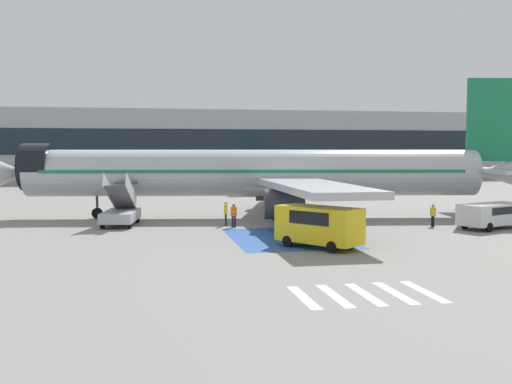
% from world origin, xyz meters
% --- Properties ---
extents(ground_plane, '(600.00, 600.00, 0.00)m').
position_xyz_m(ground_plane, '(0.00, 0.00, 0.00)').
color(ground_plane, gray).
extents(apron_leadline_yellow, '(78.38, 12.24, 0.01)m').
position_xyz_m(apron_leadline_yellow, '(-0.08, 0.67, 0.00)').
color(apron_leadline_yellow, gold).
rests_on(apron_leadline_yellow, ground_plane).
extents(apron_stand_patch_blue, '(6.91, 9.58, 0.01)m').
position_xyz_m(apron_stand_patch_blue, '(-0.08, -10.41, 0.00)').
color(apron_stand_patch_blue, '#2856A8').
rests_on(apron_stand_patch_blue, ground_plane).
extents(apron_walkway_bar_0, '(0.44, 3.60, 0.01)m').
position_xyz_m(apron_walkway_bar_0, '(-3.08, -24.74, 0.00)').
color(apron_walkway_bar_0, silver).
rests_on(apron_walkway_bar_0, ground_plane).
extents(apron_walkway_bar_1, '(0.44, 3.60, 0.01)m').
position_xyz_m(apron_walkway_bar_1, '(-1.88, -24.74, 0.00)').
color(apron_walkway_bar_1, silver).
rests_on(apron_walkway_bar_1, ground_plane).
extents(apron_walkway_bar_2, '(0.44, 3.60, 0.01)m').
position_xyz_m(apron_walkway_bar_2, '(-0.68, -24.74, 0.00)').
color(apron_walkway_bar_2, silver).
rests_on(apron_walkway_bar_2, ground_plane).
extents(apron_walkway_bar_3, '(0.44, 3.60, 0.01)m').
position_xyz_m(apron_walkway_bar_3, '(0.52, -24.74, 0.00)').
color(apron_walkway_bar_3, silver).
rests_on(apron_walkway_bar_3, ground_plane).
extents(apron_walkway_bar_4, '(0.44, 3.60, 0.01)m').
position_xyz_m(apron_walkway_bar_4, '(1.72, -24.74, 0.00)').
color(apron_walkway_bar_4, silver).
rests_on(apron_walkway_bar_4, ground_plane).
extents(airliner, '(44.79, 34.02, 11.07)m').
position_xyz_m(airliner, '(0.60, 0.56, 3.56)').
color(airliner, '#B7BCC4').
rests_on(airliner, ground_plane).
extents(boarding_stairs_forward, '(2.90, 5.46, 3.83)m').
position_xyz_m(boarding_stairs_forward, '(-10.33, -2.18, 0.97)').
color(boarding_stairs_forward, '#ADB2BA').
rests_on(boarding_stairs_forward, ground_plane).
extents(fuel_tanker, '(10.32, 3.27, 3.30)m').
position_xyz_m(fuel_tanker, '(7.07, 23.92, 1.66)').
color(fuel_tanker, '#38383D').
rests_on(fuel_tanker, ground_plane).
extents(service_van_0, '(5.33, 3.72, 1.73)m').
position_xyz_m(service_van_0, '(14.60, -8.91, 1.06)').
color(service_van_0, silver).
rests_on(service_van_0, ground_plane).
extents(service_van_2, '(4.41, 4.99, 2.29)m').
position_xyz_m(service_van_2, '(0.70, -14.26, 1.36)').
color(service_van_2, yellow).
rests_on(service_van_2, ground_plane).
extents(ground_crew_0, '(0.32, 0.47, 1.74)m').
position_xyz_m(ground_crew_0, '(-2.98, -3.73, 1.00)').
color(ground_crew_0, '#2D2D33').
rests_on(ground_crew_0, ground_plane).
extents(ground_crew_1, '(0.27, 0.45, 1.59)m').
position_xyz_m(ground_crew_1, '(11.27, -7.03, 0.91)').
color(ground_crew_1, black).
rests_on(ground_crew_1, ground_plane).
extents(ground_crew_2, '(0.25, 0.44, 1.75)m').
position_xyz_m(ground_crew_2, '(1.72, -3.18, 1.01)').
color(ground_crew_2, '#2D2D33').
rests_on(ground_crew_2, ground_plane).
extents(ground_crew_3, '(0.48, 0.34, 1.67)m').
position_xyz_m(ground_crew_3, '(-2.58, -4.85, 0.96)').
color(ground_crew_3, '#191E38').
rests_on(ground_crew_3, ground_plane).
extents(terminal_building, '(109.92, 12.10, 12.03)m').
position_xyz_m(terminal_building, '(11.09, 59.62, 6.02)').
color(terminal_building, '#9EA3A8').
rests_on(terminal_building, ground_plane).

